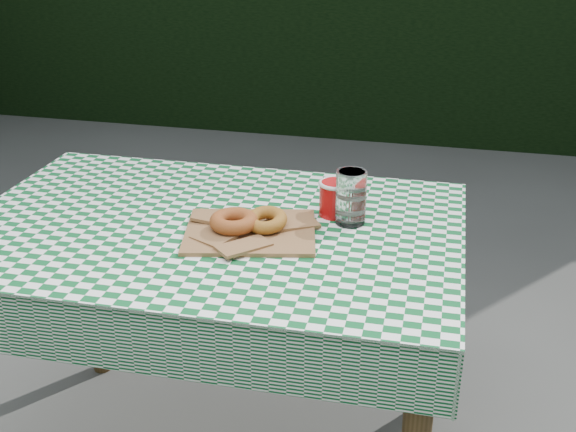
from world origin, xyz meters
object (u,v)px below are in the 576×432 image
object	(u,v)px
paper_bag	(250,231)
drinking_glass	(351,197)
coffee_mug	(335,198)
table	(217,354)

from	to	relation	value
paper_bag	drinking_glass	xyz separation A→B (m)	(0.22, 0.12, 0.06)
coffee_mug	drinking_glass	xyz separation A→B (m)	(0.04, -0.04, 0.02)
coffee_mug	drinking_glass	size ratio (longest dim) A/B	1.17
table	drinking_glass	size ratio (longest dim) A/B	8.88
table	coffee_mug	distance (m)	0.53
coffee_mug	drinking_glass	bearing A→B (deg)	-29.47
paper_bag	coffee_mug	world-z (taller)	coffee_mug
table	coffee_mug	bearing A→B (deg)	23.36
table	drinking_glass	distance (m)	0.56
table	coffee_mug	world-z (taller)	coffee_mug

